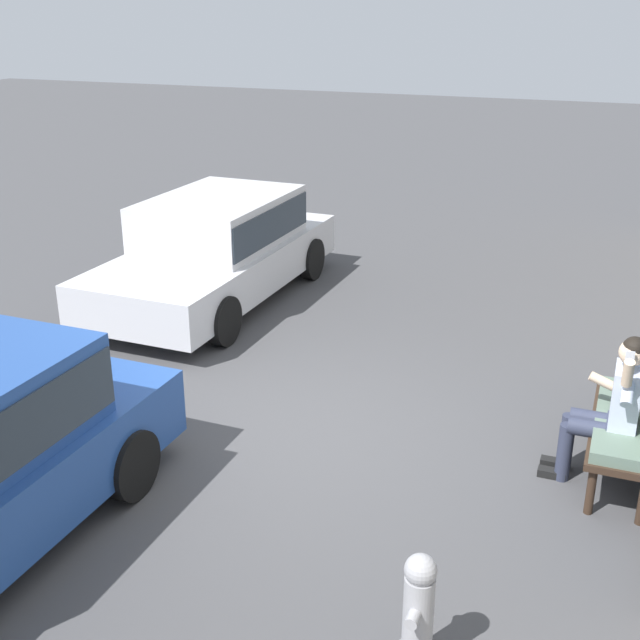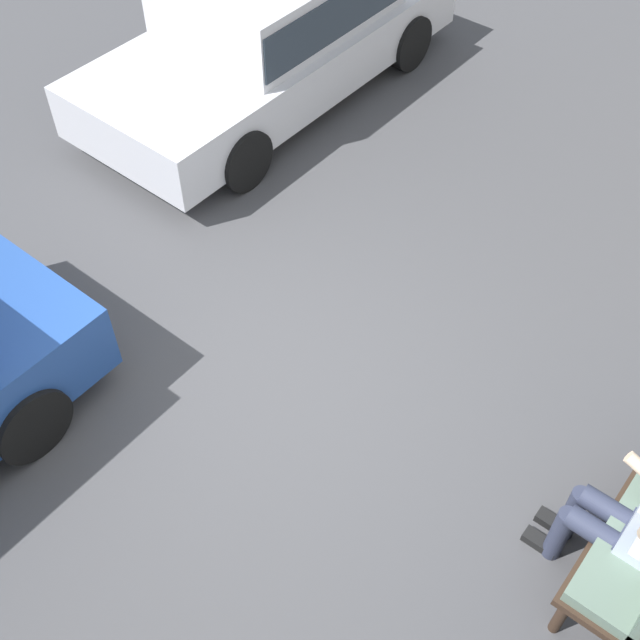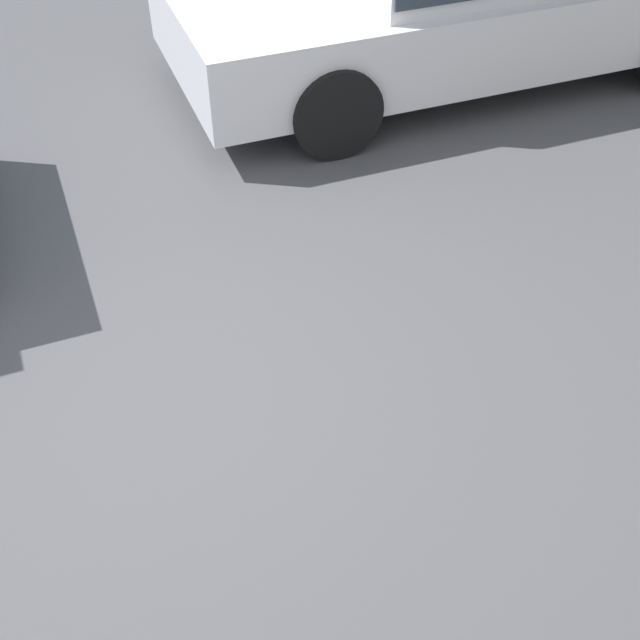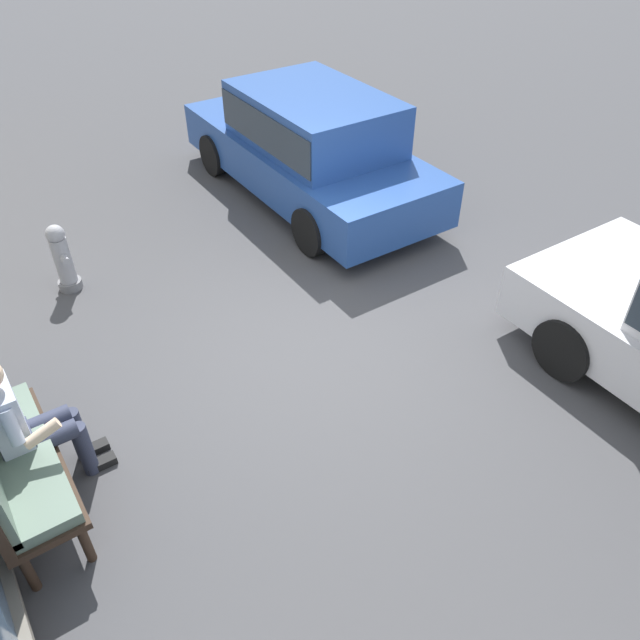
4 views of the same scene
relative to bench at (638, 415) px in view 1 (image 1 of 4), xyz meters
The scene contains 5 objects.
ground_plane 2.98m from the bench, 82.72° to the right, with size 60.00×60.00×0.00m, color #424244.
bench is the anchor object (origin of this frame).
person_on_phone 0.31m from the bench, 53.19° to the right, with size 0.73×0.74×1.37m.
parked_car_near 6.11m from the bench, 116.40° to the right, with size 4.37×1.93×1.42m.
fire_hydrant 2.99m from the bench, 22.98° to the right, with size 0.38×0.26×0.81m.
Camera 1 is at (6.20, 2.60, 3.84)m, focal length 45.00 mm.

